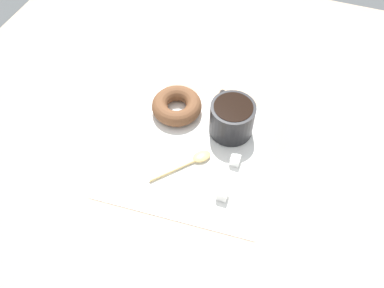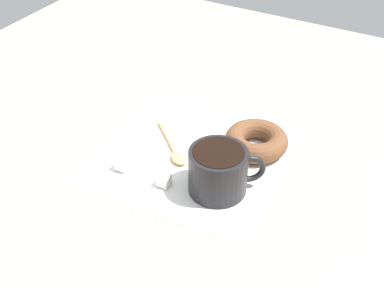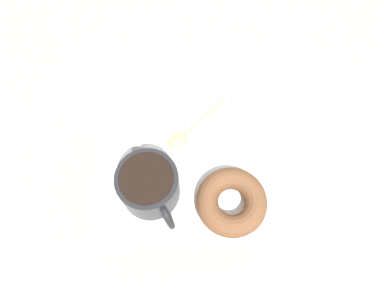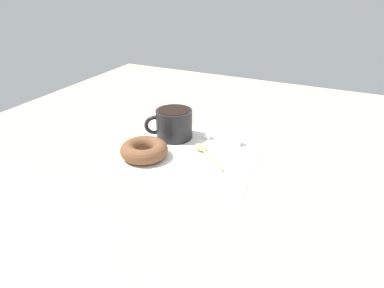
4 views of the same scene
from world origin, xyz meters
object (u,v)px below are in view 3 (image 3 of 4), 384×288
object	(u,v)px
coffee_cup	(149,186)
spoon	(186,133)
sugar_cube	(137,143)
donut	(232,202)
sugar_cube_extra	(144,100)

from	to	relation	value
coffee_cup	spoon	world-z (taller)	coffee_cup
sugar_cube	coffee_cup	bearing A→B (deg)	-157.53
sugar_cube	donut	bearing A→B (deg)	-119.35
coffee_cup	donut	distance (cm)	11.81
coffee_cup	spoon	xyz separation A→B (cm)	(9.91, -4.28, -3.15)
coffee_cup	sugar_cube	world-z (taller)	coffee_cup
spoon	sugar_cube_extra	xyz separation A→B (cm)	(5.00, 7.19, 0.53)
sugar_cube	sugar_cube_extra	xyz separation A→B (cm)	(7.54, -0.14, 0.06)
spoon	sugar_cube_extra	distance (cm)	8.77
donut	sugar_cube_extra	distance (cm)	21.45
sugar_cube	sugar_cube_extra	bearing A→B (deg)	-1.06
spoon	sugar_cube	size ratio (longest dim) A/B	5.74
coffee_cup	sugar_cube_extra	size ratio (longest dim) A/B	5.47
sugar_cube_extra	donut	bearing A→B (deg)	-137.39
sugar_cube	spoon	bearing A→B (deg)	-70.90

